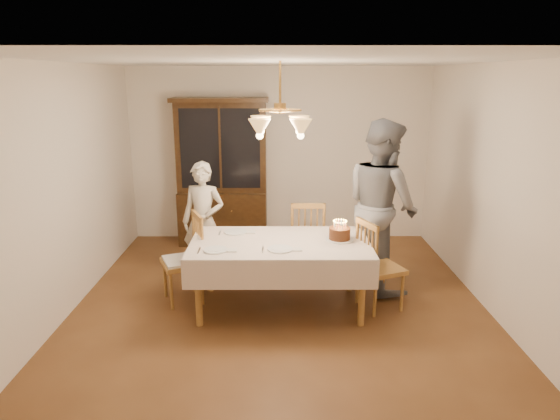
{
  "coord_description": "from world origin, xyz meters",
  "views": [
    {
      "loc": [
        -0.02,
        -5.03,
        2.46
      ],
      "look_at": [
        0.0,
        0.2,
        1.05
      ],
      "focal_mm": 32.0,
      "sensor_mm": 36.0,
      "label": 1
    }
  ],
  "objects_px": {
    "chair_far_side": "(307,243)",
    "elderly_woman": "(203,222)",
    "china_hutch": "(222,175)",
    "dining_table": "(280,248)",
    "birthday_cake": "(340,234)"
  },
  "relations": [
    {
      "from": "chair_far_side",
      "to": "elderly_woman",
      "type": "distance_m",
      "value": 1.31
    },
    {
      "from": "china_hutch",
      "to": "dining_table",
      "type": "bearing_deg",
      "value": -69.34
    },
    {
      "from": "dining_table",
      "to": "china_hutch",
      "type": "height_order",
      "value": "china_hutch"
    },
    {
      "from": "chair_far_side",
      "to": "china_hutch",
      "type": "bearing_deg",
      "value": 130.4
    },
    {
      "from": "dining_table",
      "to": "birthday_cake",
      "type": "xyz_separation_m",
      "value": [
        0.64,
        0.04,
        0.14
      ]
    },
    {
      "from": "dining_table",
      "to": "chair_far_side",
      "type": "distance_m",
      "value": 0.95
    },
    {
      "from": "china_hutch",
      "to": "birthday_cake",
      "type": "distance_m",
      "value": 2.67
    },
    {
      "from": "elderly_woman",
      "to": "birthday_cake",
      "type": "xyz_separation_m",
      "value": [
        1.57,
        -0.78,
        0.09
      ]
    },
    {
      "from": "china_hutch",
      "to": "elderly_woman",
      "type": "relative_size",
      "value": 1.47
    },
    {
      "from": "chair_far_side",
      "to": "dining_table",
      "type": "bearing_deg",
      "value": -111.53
    },
    {
      "from": "chair_far_side",
      "to": "elderly_woman",
      "type": "bearing_deg",
      "value": -178.48
    },
    {
      "from": "elderly_woman",
      "to": "chair_far_side",
      "type": "bearing_deg",
      "value": 15.57
    },
    {
      "from": "dining_table",
      "to": "china_hutch",
      "type": "relative_size",
      "value": 0.88
    },
    {
      "from": "dining_table",
      "to": "china_hutch",
      "type": "distance_m",
      "value": 2.44
    },
    {
      "from": "china_hutch",
      "to": "elderly_woman",
      "type": "distance_m",
      "value": 1.46
    }
  ]
}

